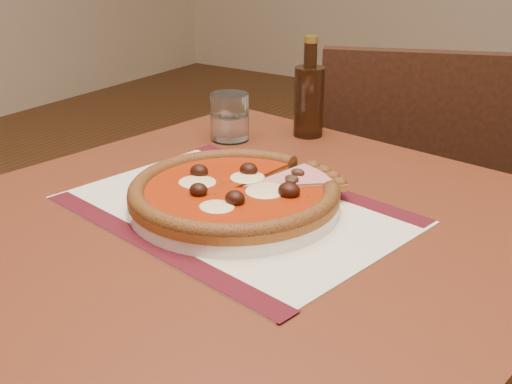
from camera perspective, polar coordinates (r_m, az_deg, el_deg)
table at (r=0.93m, az=-0.69°, el=-7.92°), size 0.91×0.91×0.75m
chair_far at (r=1.57m, az=13.47°, el=-0.96°), size 0.54×0.54×0.88m
placemat at (r=0.90m, az=-1.95°, el=-1.58°), size 0.51×0.40×0.00m
plate at (r=0.89m, az=-1.95°, el=-1.00°), size 0.29×0.29×0.02m
pizza at (r=0.89m, az=-1.98°, el=0.16°), size 0.29×0.29×0.04m
ham_slice at (r=0.92m, az=4.30°, el=0.82°), size 0.12×0.15×0.02m
water_glass at (r=1.18m, az=-2.35°, el=6.68°), size 0.08×0.08×0.09m
bottle at (r=1.20m, az=4.74°, el=8.36°), size 0.06×0.06×0.19m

